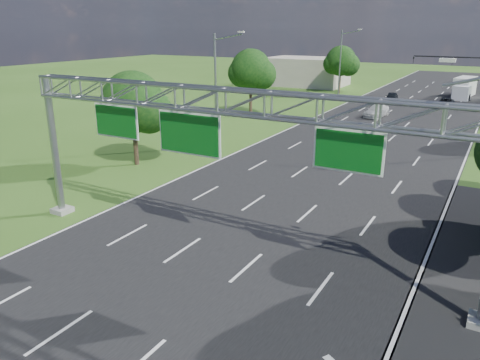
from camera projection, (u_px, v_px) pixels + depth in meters
The scene contains 15 objects.
ground at pixel (337, 164), 37.61m from camera, with size 220.00×220.00×0.00m, color #305519.
road at pixel (337, 164), 37.61m from camera, with size 18.00×180.00×0.02m, color black.
road_flare at pixel (450, 291), 19.62m from camera, with size 3.00×30.00×0.02m, color black.
sign_gantry at pixel (223, 115), 20.42m from camera, with size 23.50×1.00×9.56m.
traffic_signal at pixel (480, 69), 61.41m from camera, with size 12.21×0.24×7.00m.
streetlight_l_near at pixel (217, 86), 41.14m from camera, with size 2.97×0.22×10.16m.
streetlight_l_far at pixel (342, 61), 70.07m from camera, with size 2.97×0.22×10.16m.
tree_verge_la at pixel (134, 105), 36.05m from camera, with size 5.76×4.80×7.40m.
tree_verge_lb at pixel (252, 71), 55.78m from camera, with size 5.76×4.80×8.06m.
tree_verge_lc at pixel (341, 62), 75.18m from camera, with size 5.76×4.80×7.62m.
building_left at pixel (306, 72), 86.78m from camera, with size 14.00×10.00×5.00m, color #A29988.
car_queue_a at pixel (377, 111), 56.86m from camera, with size 1.99×4.90×1.42m, color silver.
car_queue_b at pixel (445, 102), 64.59m from camera, with size 1.76×3.83×1.06m, color black.
car_queue_c at pixel (392, 97), 68.25m from camera, with size 1.60×3.99×1.36m, color black.
box_truck at pixel (464, 88), 72.03m from camera, with size 3.07×8.25×3.03m.
Camera 1 is at (10.96, -5.29, 10.59)m, focal length 35.00 mm.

